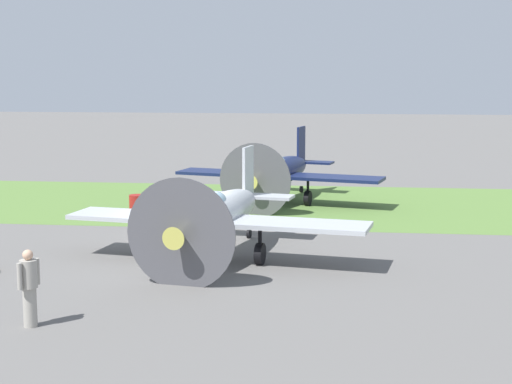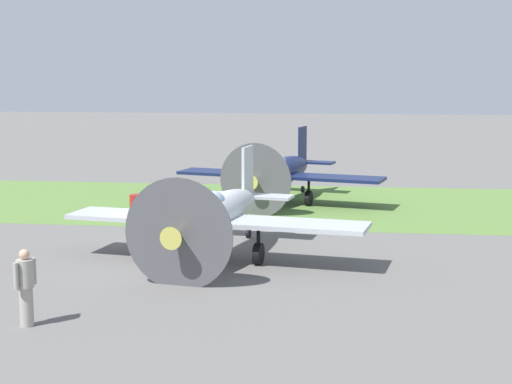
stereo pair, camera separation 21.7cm
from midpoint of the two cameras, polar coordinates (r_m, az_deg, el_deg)
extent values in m
plane|color=#605E5B|center=(24.70, -5.19, -4.46)|extent=(160.00, 160.00, 0.00)
cube|color=#567A38|center=(34.02, -1.74, -0.79)|extent=(120.00, 11.00, 0.01)
ellipsoid|color=#B2B7BC|center=(23.93, -2.38, -1.53)|extent=(2.19, 6.48, 1.16)
cube|color=#B2B7BC|center=(23.61, -2.67, -2.02)|extent=(9.14, 3.04, 0.13)
cube|color=#B2B7BC|center=(26.54, -0.37, 1.33)|extent=(0.26, 1.03, 1.78)
cube|color=#B2B7BC|center=(26.65, -0.36, -0.27)|extent=(3.10, 1.32, 0.09)
cone|color=#B7B24C|center=(20.78, -5.43, -3.12)|extent=(0.70, 0.75, 0.60)
cylinder|color=#4C4C51|center=(20.95, -5.24, -3.02)|extent=(2.97, 0.53, 3.00)
ellipsoid|color=#8CB2C6|center=(23.34, -2.83, -0.78)|extent=(0.86, 1.40, 0.66)
cylinder|color=black|center=(23.31, 0.44, -4.41)|extent=(0.31, 0.66, 0.64)
cylinder|color=black|center=(23.21, 0.44, -3.33)|extent=(0.11, 0.11, 0.90)
cylinder|color=black|center=(24.18, -5.78, -3.97)|extent=(0.31, 0.66, 0.64)
cylinder|color=black|center=(24.08, -5.80, -2.93)|extent=(0.11, 0.11, 0.90)
cylinder|color=black|center=(26.97, -0.30, -2.97)|extent=(0.16, 0.31, 0.30)
ellipsoid|color=#141E47|center=(34.09, 2.04, 1.49)|extent=(2.59, 6.34, 1.14)
cube|color=#141E47|center=(33.76, 1.83, 1.18)|extent=(8.94, 3.61, 0.13)
cube|color=#141E47|center=(36.69, 3.48, 3.29)|extent=(0.33, 1.00, 1.75)
cube|color=#141E47|center=(36.76, 3.47, 2.15)|extent=(3.05, 1.50, 0.09)
cone|color=#B7B24C|center=(30.95, 0.03, 0.76)|extent=(0.72, 0.76, 0.59)
cylinder|color=#4C4C51|center=(31.12, 0.15, 0.81)|extent=(2.87, 0.73, 2.94)
ellipsoid|color=#8CB2C6|center=(33.52, 1.74, 2.05)|extent=(0.93, 1.40, 0.64)
cylinder|color=black|center=(33.39, 3.94, -0.45)|extent=(0.34, 0.66, 0.63)
cylinder|color=black|center=(33.33, 3.95, 0.30)|extent=(0.11, 0.11, 0.88)
cylinder|color=black|center=(34.25, -0.33, -0.20)|extent=(0.34, 0.66, 0.63)
cylinder|color=black|center=(34.19, -0.33, 0.53)|extent=(0.11, 0.11, 0.88)
cylinder|color=black|center=(37.02, 3.49, 0.20)|extent=(0.18, 0.31, 0.29)
cylinder|color=#9E998E|center=(18.51, -15.64, -7.83)|extent=(0.30, 0.30, 0.88)
cylinder|color=#9E998E|center=(18.31, -15.73, -5.58)|extent=(0.38, 0.38, 0.62)
sphere|color=tan|center=(18.21, -15.79, -4.28)|extent=(0.23, 0.23, 0.23)
cylinder|color=#9E998E|center=(18.49, -15.15, -5.42)|extent=(0.11, 0.11, 0.59)
cylinder|color=#9E998E|center=(18.14, -16.33, -5.74)|extent=(0.11, 0.11, 0.59)
cylinder|color=maroon|center=(30.82, -8.20, -1.02)|extent=(0.60, 0.60, 0.90)
camera|label=1|loc=(0.11, -89.79, 0.03)|focal=56.41mm
camera|label=2|loc=(0.11, 90.21, -0.03)|focal=56.41mm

